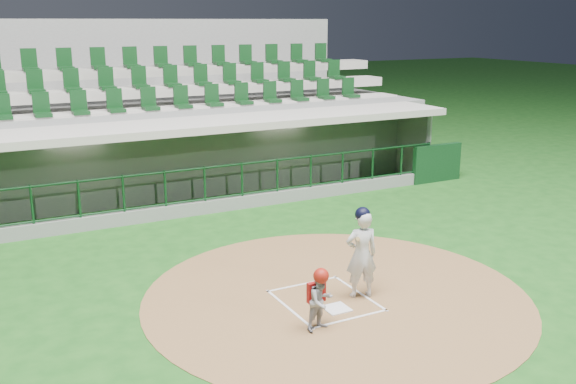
# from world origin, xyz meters

# --- Properties ---
(ground) EXTENTS (120.00, 120.00, 0.00)m
(ground) POSITION_xyz_m (0.00, 0.00, 0.00)
(ground) COLOR #164814
(ground) RESTS_ON ground
(dirt_circle) EXTENTS (7.20, 7.20, 0.01)m
(dirt_circle) POSITION_xyz_m (0.30, -0.20, 0.01)
(dirt_circle) COLOR brown
(dirt_circle) RESTS_ON ground
(home_plate) EXTENTS (0.43, 0.43, 0.02)m
(home_plate) POSITION_xyz_m (0.00, -0.70, 0.02)
(home_plate) COLOR white
(home_plate) RESTS_ON dirt_circle
(batter_box_chalk) EXTENTS (1.55, 1.80, 0.01)m
(batter_box_chalk) POSITION_xyz_m (0.00, -0.30, 0.02)
(batter_box_chalk) COLOR white
(batter_box_chalk) RESTS_ON ground
(dugout_structure) EXTENTS (16.40, 3.70, 3.00)m
(dugout_structure) POSITION_xyz_m (0.13, 7.84, 0.96)
(dugout_structure) COLOR slate
(dugout_structure) RESTS_ON ground
(seating_deck) EXTENTS (17.00, 6.72, 5.15)m
(seating_deck) POSITION_xyz_m (0.00, 10.91, 1.42)
(seating_deck) COLOR slate
(seating_deck) RESTS_ON ground
(batter) EXTENTS (0.88, 0.91, 1.73)m
(batter) POSITION_xyz_m (0.68, -0.43, 0.88)
(batter) COLOR silver
(batter) RESTS_ON dirt_circle
(catcher) EXTENTS (0.55, 0.47, 1.08)m
(catcher) POSITION_xyz_m (-0.64, -1.22, 0.55)
(catcher) COLOR #929297
(catcher) RESTS_ON dirt_circle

